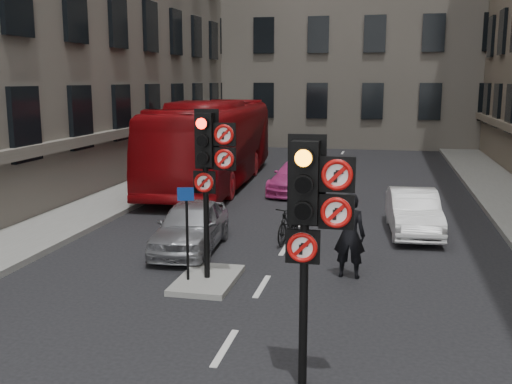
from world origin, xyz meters
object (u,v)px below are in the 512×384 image
at_px(motorcycle, 289,223).
at_px(motorcyclist, 349,235).
at_px(car_silver, 191,226).
at_px(car_pink, 298,177).
at_px(signal_far, 209,158).
at_px(car_white, 413,212).
at_px(signal_near, 311,210).
at_px(info_sign, 187,221).
at_px(bus_red, 214,143).

height_order(motorcycle, motorcyclist, motorcyclist).
bearing_deg(car_silver, car_pink, 75.81).
bearing_deg(signal_far, car_white, 50.15).
bearing_deg(signal_near, info_sign, 128.93).
xyz_separation_m(car_silver, car_pink, (1.53, 8.54, -0.03)).
relative_size(signal_near, motorcyclist, 1.88).
height_order(car_silver, motorcyclist, motorcyclist).
xyz_separation_m(signal_near, car_white, (1.80, 9.27, -1.97)).
relative_size(bus_red, motorcycle, 7.33).
relative_size(bus_red, info_sign, 6.21).
xyz_separation_m(car_pink, info_sign, (-0.75, -11.11, 0.80)).
relative_size(car_silver, motorcycle, 2.19).
bearing_deg(signal_near, car_pink, 98.73).
bearing_deg(signal_far, motorcyclist, 19.45).
distance_m(signal_near, motorcyclist, 5.27).
bearing_deg(info_sign, car_white, 32.05).
bearing_deg(signal_far, motorcycle, 73.19).
relative_size(car_white, bus_red, 0.30).
relative_size(car_silver, car_pink, 0.89).
bearing_deg(signal_far, car_pink, 88.33).
relative_size(car_silver, bus_red, 0.30).
bearing_deg(car_silver, car_white, 23.58).
bearing_deg(car_pink, car_silver, -94.29).
xyz_separation_m(signal_near, motorcycle, (-1.50, 7.63, -2.08)).
bearing_deg(motorcyclist, car_pink, -71.65).
relative_size(car_pink, bus_red, 0.33).
bearing_deg(car_pink, motorcyclist, -69.72).
height_order(signal_far, car_white, signal_far).
distance_m(car_white, motorcycle, 3.69).
distance_m(signal_far, motorcyclist, 3.50).
bearing_deg(info_sign, signal_near, -67.76).
xyz_separation_m(motorcycle, motorcyclist, (1.76, -2.62, 0.45)).
xyz_separation_m(motorcyclist, info_sign, (-3.29, -1.25, 0.45)).
bearing_deg(motorcycle, bus_red, 128.05).
bearing_deg(motorcyclist, bus_red, -56.50).
height_order(signal_near, bus_red, signal_near).
xyz_separation_m(signal_near, bus_red, (-5.99, 16.00, -0.86)).
height_order(motorcycle, info_sign, info_sign).
bearing_deg(car_white, signal_near, -105.08).
xyz_separation_m(car_silver, motorcyclist, (4.06, -1.33, 0.32)).
distance_m(signal_far, info_sign, 1.39).
bearing_deg(motorcycle, signal_far, -96.93).
distance_m(car_silver, bus_red, 9.97).
relative_size(signal_near, car_white, 0.96).
relative_size(signal_near, car_pink, 0.86).
bearing_deg(signal_near, car_white, 79.02).
xyz_separation_m(signal_far, car_pink, (0.32, 10.87, -2.10)).
distance_m(car_pink, info_sign, 11.17).
bearing_deg(car_white, motorcycle, -157.68).
bearing_deg(info_sign, car_silver, 90.07).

